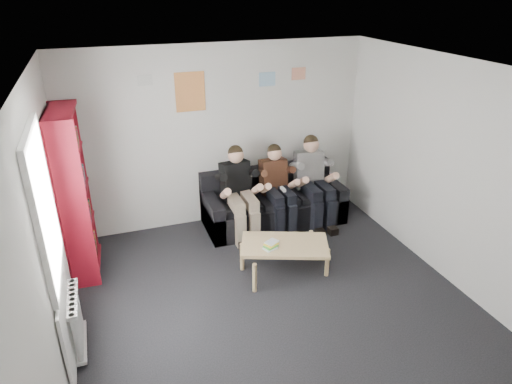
% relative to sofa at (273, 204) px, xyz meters
% --- Properties ---
extents(room_shell, '(5.00, 5.00, 5.00)m').
position_rel_sofa_xyz_m(room_shell, '(-0.72, -2.09, 1.05)').
color(room_shell, black).
rests_on(room_shell, ground).
extents(sofa, '(2.14, 0.87, 0.83)m').
position_rel_sofa_xyz_m(sofa, '(0.00, 0.00, 0.00)').
color(sofa, black).
rests_on(sofa, ground).
extents(bookshelf, '(0.32, 0.96, 2.13)m').
position_rel_sofa_xyz_m(bookshelf, '(-2.78, -0.35, 0.77)').
color(bookshelf, maroon).
rests_on(bookshelf, ground).
extents(coffee_table, '(1.09, 0.60, 0.44)m').
position_rel_sofa_xyz_m(coffee_table, '(-0.37, -1.35, 0.09)').
color(coffee_table, '#DAC37E').
rests_on(coffee_table, ground).
extents(game_cases, '(0.21, 0.20, 0.05)m').
position_rel_sofa_xyz_m(game_cases, '(-0.56, -1.37, 0.17)').
color(game_cases, white).
rests_on(game_cases, coffee_table).
extents(person_left, '(0.42, 0.89, 1.34)m').
position_rel_sofa_xyz_m(person_left, '(-0.60, -0.20, 0.36)').
color(person_left, black).
rests_on(person_left, sofa).
extents(person_middle, '(0.39, 0.84, 1.29)m').
position_rel_sofa_xyz_m(person_middle, '(0.00, -0.20, 0.34)').
color(person_middle, '#542E1C').
rests_on(person_middle, sofa).
extents(person_right, '(0.43, 0.92, 1.36)m').
position_rel_sofa_xyz_m(person_right, '(0.60, -0.20, 0.37)').
color(person_right, silver).
rests_on(person_right, sofa).
extents(radiator, '(0.10, 0.64, 0.60)m').
position_rel_sofa_xyz_m(radiator, '(-2.87, -1.89, 0.05)').
color(radiator, silver).
rests_on(radiator, ground).
extents(window, '(0.05, 1.30, 2.36)m').
position_rel_sofa_xyz_m(window, '(-2.94, -1.89, 0.73)').
color(window, white).
rests_on(window, room_shell).
extents(poster_large, '(0.42, 0.01, 0.55)m').
position_rel_sofa_xyz_m(poster_large, '(-1.12, 0.39, 1.75)').
color(poster_large, '#E0C74F').
rests_on(poster_large, room_shell).
extents(poster_blue, '(0.25, 0.01, 0.20)m').
position_rel_sofa_xyz_m(poster_blue, '(0.03, 0.39, 1.85)').
color(poster_blue, '#3F9AD9').
rests_on(poster_blue, room_shell).
extents(poster_pink, '(0.22, 0.01, 0.18)m').
position_rel_sofa_xyz_m(poster_pink, '(0.53, 0.39, 1.90)').
color(poster_pink, '#C33D9C').
rests_on(poster_pink, room_shell).
extents(poster_sign, '(0.20, 0.01, 0.14)m').
position_rel_sofa_xyz_m(poster_sign, '(-1.72, 0.39, 1.95)').
color(poster_sign, silver).
rests_on(poster_sign, room_shell).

